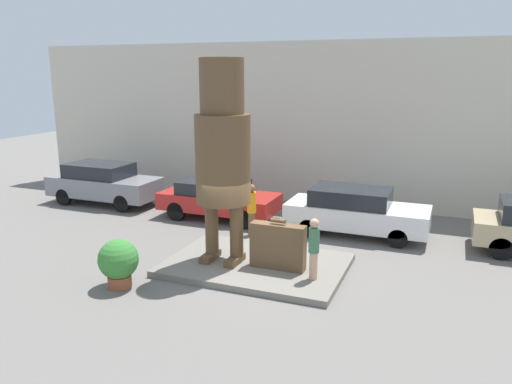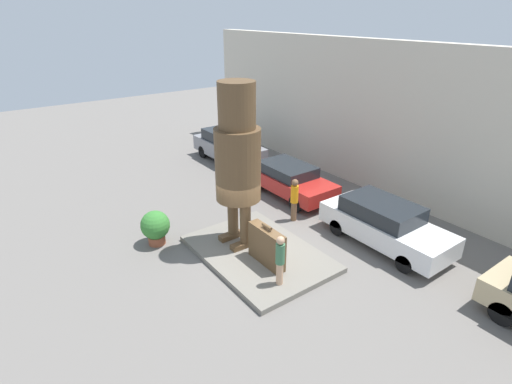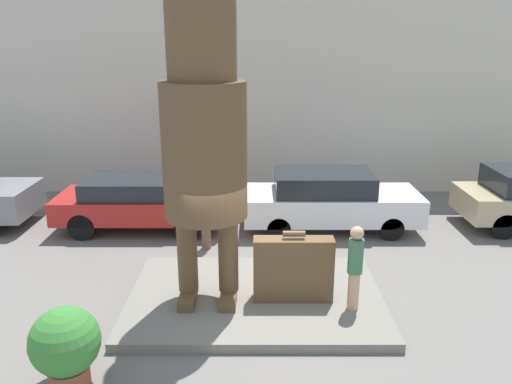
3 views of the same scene
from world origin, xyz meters
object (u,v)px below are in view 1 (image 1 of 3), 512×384
(statue_figure, at_px, (223,146))
(parked_car_grey, at_px, (104,183))
(tourist, at_px, (314,246))
(parked_car_white, at_px, (355,211))
(planter_pot, at_px, (118,261))
(giant_suitcase, at_px, (278,246))
(worker_hivis, at_px, (252,208))
(parked_car_red, at_px, (218,198))

(statue_figure, bearing_deg, parked_car_grey, 149.95)
(statue_figure, height_order, tourist, statue_figure)
(parked_car_white, height_order, planter_pot, parked_car_white)
(statue_figure, height_order, giant_suitcase, statue_figure)
(giant_suitcase, relative_size, tourist, 0.93)
(tourist, distance_m, parked_car_grey, 11.49)
(giant_suitcase, xyz_separation_m, planter_pot, (-3.51, -2.30, -0.11))
(planter_pot, bearing_deg, worker_hivis, 73.11)
(planter_pot, bearing_deg, giant_suitcase, 33.19)
(statue_figure, distance_m, planter_pot, 4.07)
(giant_suitcase, bearing_deg, parked_car_white, 73.23)
(tourist, xyz_separation_m, parked_car_grey, (-10.43, 4.83, -0.17))
(giant_suitcase, bearing_deg, tourist, -17.85)
(statue_figure, relative_size, parked_car_grey, 1.19)
(parked_car_grey, bearing_deg, worker_hivis, -12.35)
(statue_figure, bearing_deg, planter_pot, -129.18)
(parked_car_white, bearing_deg, tourist, -92.33)
(statue_figure, relative_size, tourist, 3.43)
(parked_car_grey, bearing_deg, statue_figure, -30.05)
(tourist, bearing_deg, giant_suitcase, 162.15)
(tourist, height_order, planter_pot, tourist)
(giant_suitcase, distance_m, parked_car_red, 5.80)
(giant_suitcase, height_order, worker_hivis, worker_hivis)
(tourist, height_order, parked_car_white, tourist)
(tourist, height_order, parked_car_grey, tourist)
(parked_car_white, bearing_deg, worker_hivis, -156.53)
(statue_figure, distance_m, worker_hivis, 3.79)
(statue_figure, height_order, parked_car_white, statue_figure)
(parked_car_red, height_order, worker_hivis, worker_hivis)
(statue_figure, relative_size, worker_hivis, 3.16)
(parked_car_red, bearing_deg, statue_figure, -61.83)
(parked_car_grey, relative_size, parked_car_red, 1.06)
(tourist, xyz_separation_m, worker_hivis, (-3.04, 3.22, -0.10))
(tourist, xyz_separation_m, parked_car_red, (-5.01, 4.64, -0.29))
(giant_suitcase, height_order, parked_car_red, giant_suitcase)
(parked_car_grey, distance_m, worker_hivis, 7.56)
(giant_suitcase, distance_m, parked_car_white, 4.46)
(giant_suitcase, relative_size, worker_hivis, 0.86)
(giant_suitcase, relative_size, parked_car_grey, 0.32)
(worker_hivis, bearing_deg, planter_pot, -106.89)
(parked_car_red, distance_m, worker_hivis, 2.43)
(statue_figure, xyz_separation_m, parked_car_red, (-2.29, 4.27, -2.67))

